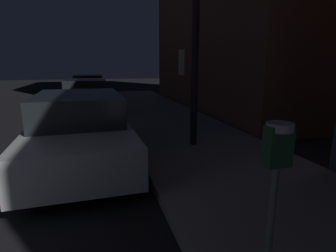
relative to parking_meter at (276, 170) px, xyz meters
The scene contains 4 objects.
parking_meter is the anchor object (origin of this frame).
car_silver 4.45m from the parking_meter, 110.84° to the left, with size 2.17×4.56×1.43m.
car_red 10.13m from the parking_meter, 98.93° to the left, with size 2.07×4.22×1.43m.
car_green 15.80m from the parking_meter, 95.71° to the left, with size 2.09×4.15×1.43m.
Camera 1 is at (3.18, -1.74, 1.99)m, focal length 28.87 mm.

